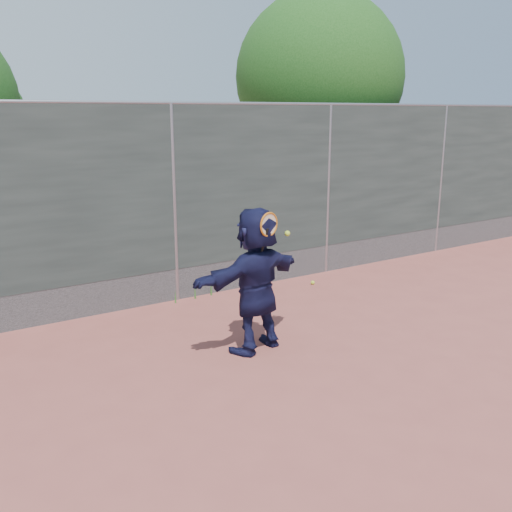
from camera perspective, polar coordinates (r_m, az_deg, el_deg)
ground at (r=6.33m, az=6.02°, el=-12.88°), size 80.00×80.00×0.00m
player at (r=6.92m, az=-0.00°, el=-2.40°), size 1.74×0.88×1.79m
ball_ground at (r=9.81m, az=5.69°, el=-2.66°), size 0.07×0.07×0.07m
fence at (r=8.73m, az=-8.20°, el=5.58°), size 20.00×0.06×3.03m
swing_action at (r=6.64m, az=1.46°, el=2.92°), size 0.51×0.17×0.51m
tree_right at (r=13.07m, az=6.85°, el=16.86°), size 3.78×3.60×5.39m
weed_clump at (r=9.08m, az=-5.88°, el=-3.41°), size 0.68×0.07×0.30m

